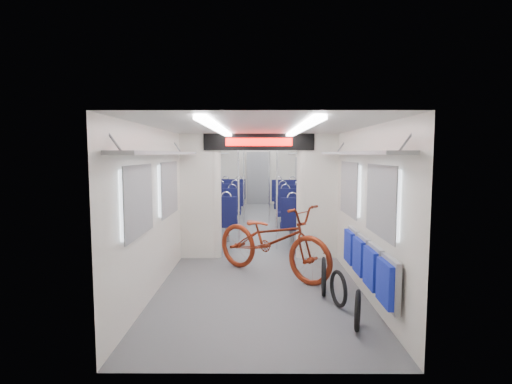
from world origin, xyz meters
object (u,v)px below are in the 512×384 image
Objects in this scene: seat_bay_far_right at (288,197)px; stanchion_far_right at (269,182)px; bicycle at (272,240)px; bike_hoop_a at (358,313)px; bike_hoop_c at (324,278)px; seat_bay_near_left at (220,211)px; stanchion_near_left at (239,192)px; seat_bay_far_left at (230,195)px; stanchion_near_right at (277,193)px; flip_bench at (367,262)px; seat_bay_near_right at (298,212)px; stanchion_far_left at (244,182)px; bike_hoop_b at (338,291)px.

seat_bay_far_right is 1.65m from stanchion_far_right.
bike_hoop_a is at bearing -116.61° from bicycle.
bike_hoop_a is 1.11m from bike_hoop_c.
seat_bay_near_left is (-2.01, 5.32, 0.35)m from bike_hoop_a.
bicycle is 2.15m from stanchion_near_left.
bike_hoop_a is 5.70m from seat_bay_near_left.
seat_bay_far_left is 5.30m from stanchion_near_right.
flip_bench is 4.36m from seat_bay_near_right.
seat_bay_near_right is at bearing 26.48° from bicycle.
bike_hoop_c is 6.05m from stanchion_far_left.
bicycle is 4.10× the size of bike_hoop_c.
seat_bay_far_right is 4.53m from stanchion_near_left.
bike_hoop_b reaches higher than bike_hoop_a.
bicycle is at bearing -71.03° from seat_bay_near_left.
stanchion_far_left is (-0.62, 4.93, 0.57)m from bicycle.
seat_bay_far_left reaches higher than flip_bench.
bike_hoop_b is 3.70m from stanchion_near_left.
stanchion_near_right reaches higher than bike_hoop_b.
stanchion_near_right is (-0.71, 3.78, 0.95)m from bike_hoop_a.
bicycle reaches higher than bike_hoop_c.
stanchion_far_left reaches higher than flip_bench.
bike_hoop_c is at bearing -77.52° from stanchion_far_left.
seat_bay_near_right is at bearing 90.88° from bike_hoop_b.
flip_bench is at bearing -84.49° from seat_bay_near_right.
seat_bay_near_left reaches higher than bike_hoop_b.
stanchion_near_right is at bearing 107.78° from flip_bench.
stanchion_near_right reaches higher than seat_bay_near_right.
seat_bay_near_right is 1.00× the size of seat_bay_far_left.
bicycle is 0.96× the size of stanchion_far_left.
seat_bay_near_right reaches higher than bike_hoop_c.
stanchion_far_right reaches higher than flip_bench.
bicycle is 6.97m from seat_bay_far_left.
seat_bay_near_left is (-2.29, 4.63, -0.02)m from flip_bench.
stanchion_near_right is (-0.64, 3.09, 0.94)m from bike_hoop_b.
seat_bay_near_right is 1.50m from stanchion_near_right.
bicycle is at bearing -80.59° from seat_bay_far_left.
stanchion_far_right is at bearing 38.93° from bicycle.
stanchion_far_left is at bearing 173.02° from stanchion_far_right.
bike_hoop_a is at bearing -77.90° from stanchion_far_left.
stanchion_far_right reaches higher than bike_hoop_b.
seat_bay_far_left is 0.98× the size of stanchion_near_right.
seat_bay_near_right reaches higher than bike_hoop_b.
stanchion_near_left reaches higher than seat_bay_near_right.
stanchion_near_right is at bearing -114.35° from seat_bay_near_right.
seat_bay_far_left is (-1.94, 8.19, 0.36)m from bike_hoop_b.
seat_bay_far_right is (0.05, 7.17, 0.33)m from bike_hoop_c.
stanchion_far_right is at bearing -6.98° from stanchion_far_left.
flip_bench is 5.16m from seat_bay_near_left.
stanchion_far_right is at bearing -58.87° from seat_bay_far_left.
flip_bench is at bearing -86.83° from seat_bay_far_right.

